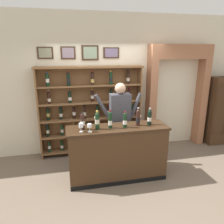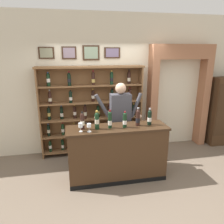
% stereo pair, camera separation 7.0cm
% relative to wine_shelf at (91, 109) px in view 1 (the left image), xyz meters
% --- Properties ---
extents(ground_plane, '(14.00, 14.00, 0.02)m').
position_rel_wine_shelf_xyz_m(ground_plane, '(0.38, -1.19, -1.07)').
color(ground_plane, '#6B5B4C').
extents(back_wall, '(12.00, 0.19, 3.15)m').
position_rel_wine_shelf_xyz_m(back_wall, '(0.38, 0.23, 0.52)').
color(back_wall, beige).
rests_on(back_wall, ground).
extents(wine_shelf, '(2.33, 0.31, 2.02)m').
position_rel_wine_shelf_xyz_m(wine_shelf, '(0.00, 0.00, 0.00)').
color(wine_shelf, brown).
rests_on(wine_shelf, ground).
extents(archway_doorway, '(1.52, 0.45, 2.48)m').
position_rel_wine_shelf_xyz_m(archway_doorway, '(2.12, 0.10, 0.36)').
color(archway_doorway, '#9E6647').
rests_on(archway_doorway, ground).
extents(side_cabinet, '(0.64, 0.37, 1.72)m').
position_rel_wine_shelf_xyz_m(side_cabinet, '(3.29, -0.13, -0.19)').
color(side_cabinet, '#422B19').
rests_on(side_cabinet, ground).
extents(tasting_counter, '(1.82, 0.53, 1.02)m').
position_rel_wine_shelf_xyz_m(tasting_counter, '(0.34, -1.19, -0.55)').
color(tasting_counter, '#422B19').
rests_on(tasting_counter, ground).
extents(shopkeeper, '(0.99, 0.22, 1.73)m').
position_rel_wine_shelf_xyz_m(shopkeeper, '(0.52, -0.65, 0.02)').
color(shopkeeper, '#2D3347').
rests_on(shopkeeper, ground).
extents(tasting_bottle_brunello, '(0.07, 0.07, 0.31)m').
position_rel_wine_shelf_xyz_m(tasting_bottle_brunello, '(-0.28, -1.17, 0.12)').
color(tasting_bottle_brunello, black).
rests_on(tasting_bottle_brunello, tasting_counter).
extents(tasting_bottle_vin_santo, '(0.08, 0.08, 0.33)m').
position_rel_wine_shelf_xyz_m(tasting_bottle_vin_santo, '(-0.03, -1.21, 0.13)').
color(tasting_bottle_vin_santo, black).
rests_on(tasting_bottle_vin_santo, tasting_counter).
extents(tasting_bottle_super_tuscan, '(0.07, 0.07, 0.33)m').
position_rel_wine_shelf_xyz_m(tasting_bottle_super_tuscan, '(0.20, -1.20, 0.12)').
color(tasting_bottle_super_tuscan, black).
rests_on(tasting_bottle_super_tuscan, tasting_counter).
extents(tasting_bottle_prosecco, '(0.07, 0.07, 0.29)m').
position_rel_wine_shelf_xyz_m(tasting_bottle_prosecco, '(0.46, -1.22, 0.10)').
color(tasting_bottle_prosecco, black).
rests_on(tasting_bottle_prosecco, tasting_counter).
extents(tasting_bottle_riserva, '(0.08, 0.08, 0.34)m').
position_rel_wine_shelf_xyz_m(tasting_bottle_riserva, '(0.72, -1.18, 0.12)').
color(tasting_bottle_riserva, black).
rests_on(tasting_bottle_riserva, tasting_counter).
extents(tasting_bottle_chianti, '(0.08, 0.08, 0.32)m').
position_rel_wine_shelf_xyz_m(tasting_bottle_chianti, '(0.94, -1.17, 0.11)').
color(tasting_bottle_chianti, black).
rests_on(tasting_bottle_chianti, tasting_counter).
extents(wine_glass_center, '(0.07, 0.07, 0.14)m').
position_rel_wine_shelf_xyz_m(wine_glass_center, '(-0.18, -1.32, 0.07)').
color(wine_glass_center, silver).
rests_on(wine_glass_center, tasting_counter).
extents(wine_glass_right, '(0.07, 0.07, 0.15)m').
position_rel_wine_shelf_xyz_m(wine_glass_right, '(-0.31, -1.29, 0.07)').
color(wine_glass_right, silver).
rests_on(wine_glass_right, tasting_counter).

